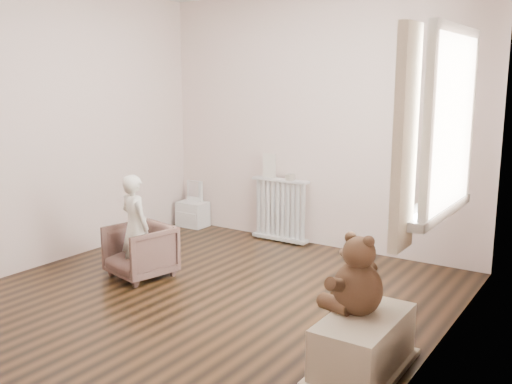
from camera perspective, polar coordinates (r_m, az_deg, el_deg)
The scene contains 17 objects.
floor at distance 4.73m, azimuth -4.60°, elevation -10.25°, with size 3.60×3.60×0.01m, color black.
back_wall at distance 5.93m, azimuth 6.04°, elevation 7.02°, with size 3.60×0.02×2.60m, color silver.
left_wall at distance 5.71m, azimuth -19.28°, elevation 6.30°, with size 0.02×3.60×2.60m, color silver.
right_wall at distance 3.60m, azimuth 18.29°, elevation 3.83°, with size 0.02×3.60×2.60m, color silver.
window at distance 3.89m, azimuth 19.05°, elevation 6.51°, with size 0.03×0.90×1.10m, color white.
window_sill at distance 3.99m, azimuth 17.27°, elevation -1.71°, with size 0.22×1.10×0.06m, color silver.
curtain_left at distance 3.38m, azimuth 14.70°, elevation 5.11°, with size 0.06×0.26×1.30m, color beige.
curtain_right at distance 4.47m, azimuth 19.50°, elevation 6.24°, with size 0.06×0.26×1.30m, color beige.
radiator at distance 6.13m, azimuth 2.44°, elevation -1.39°, with size 0.65×0.12×0.68m, color silver.
paper_doll at distance 6.13m, azimuth 1.33°, elevation 2.65°, with size 0.16×0.01×0.26m, color beige.
tin_a at distance 6.01m, azimuth 3.44°, elevation 1.50°, with size 0.10×0.10×0.06m, color #A59E8C.
toy_vanity at distance 6.82m, azimuth -6.36°, elevation -1.16°, with size 0.35×0.25×0.54m, color silver.
armchair at distance 5.17m, azimuth -11.49°, elevation -5.82°, with size 0.50×0.51×0.47m, color brown.
child at distance 5.07m, azimuth -12.00°, elevation -3.35°, with size 0.33×0.22×0.91m, color white.
toy_bench at distance 3.58m, azimuth 10.70°, elevation -14.28°, with size 0.39×0.74×0.35m, color beige.
teddy_bear at distance 3.45m, azimuth 10.24°, elevation -6.84°, with size 0.39×0.30×0.48m, color #3A2516, non-canonical shape.
plush_cat at distance 3.99m, azimuth 17.33°, elevation 0.19°, with size 0.17×0.28×0.23m, color #666155, non-canonical shape.
Camera 1 is at (2.73, -3.45, 1.73)m, focal length 40.00 mm.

